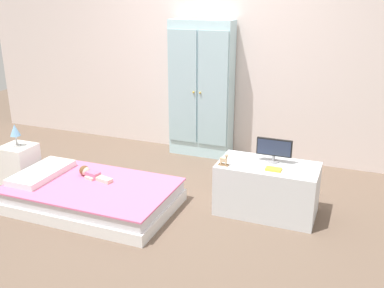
{
  "coord_description": "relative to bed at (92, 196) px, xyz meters",
  "views": [
    {
      "loc": [
        1.66,
        -3.34,
        1.93
      ],
      "look_at": [
        0.21,
        0.32,
        0.52
      ],
      "focal_mm": 41.14,
      "sensor_mm": 36.0,
      "label": 1
    }
  ],
  "objects": [
    {
      "name": "doll",
      "position": [
        -0.11,
        0.14,
        0.15
      ],
      "size": [
        0.39,
        0.16,
        0.1
      ],
      "color": "#D6668E",
      "rests_on": "bed"
    },
    {
      "name": "book_yellow",
      "position": [
        1.59,
        0.38,
        0.36
      ],
      "size": [
        0.13,
        0.08,
        0.02
      ],
      "primitive_type": "cube",
      "color": "gold",
      "rests_on": "tv_stand"
    },
    {
      "name": "bed",
      "position": [
        0.0,
        0.0,
        0.0
      ],
      "size": [
        1.51,
        0.92,
        0.22
      ],
      "color": "white",
      "rests_on": "ground_plane"
    },
    {
      "name": "tv_monitor",
      "position": [
        1.55,
        0.56,
        0.48
      ],
      "size": [
        0.31,
        0.1,
        0.22
      ],
      "color": "#99999E",
      "rests_on": "tv_stand"
    },
    {
      "name": "wardrobe",
      "position": [
        0.45,
        1.67,
        0.69
      ],
      "size": [
        0.74,
        0.29,
        1.59
      ],
      "color": "silver",
      "rests_on": "ground_plane"
    },
    {
      "name": "pillow",
      "position": [
        -0.56,
        -0.0,
        0.14
      ],
      "size": [
        0.32,
        0.66,
        0.06
      ],
      "primitive_type": "cube",
      "color": "white",
      "rests_on": "bed"
    },
    {
      "name": "rocking_horse_toy",
      "position": [
        1.17,
        0.32,
        0.41
      ],
      "size": [
        0.09,
        0.04,
        0.11
      ],
      "color": "#8E6642",
      "rests_on": "tv_stand"
    },
    {
      "name": "tv_stand",
      "position": [
        1.52,
        0.48,
        0.12
      ],
      "size": [
        0.87,
        0.47,
        0.47
      ],
      "primitive_type": "cube",
      "color": "silver",
      "rests_on": "ground_plane"
    },
    {
      "name": "back_wall",
      "position": [
        0.55,
        1.84,
        1.24
      ],
      "size": [
        6.4,
        0.05,
        2.7
      ],
      "primitive_type": "cube",
      "color": "silver",
      "rests_on": "ground_plane"
    },
    {
      "name": "nightstand",
      "position": [
        -1.01,
        0.2,
        0.09
      ],
      "size": [
        0.31,
        0.31,
        0.4
      ],
      "primitive_type": "cube",
      "color": "white",
      "rests_on": "ground_plane"
    },
    {
      "name": "table_lamp",
      "position": [
        -1.01,
        0.2,
        0.45
      ],
      "size": [
        0.1,
        0.1,
        0.23
      ],
      "color": "#B7B2AD",
      "rests_on": "nightstand"
    },
    {
      "name": "ground_plane",
      "position": [
        0.55,
        0.27,
        -0.12
      ],
      "size": [
        10.0,
        10.0,
        0.02
      ],
      "primitive_type": "cube",
      "color": "brown"
    }
  ]
}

